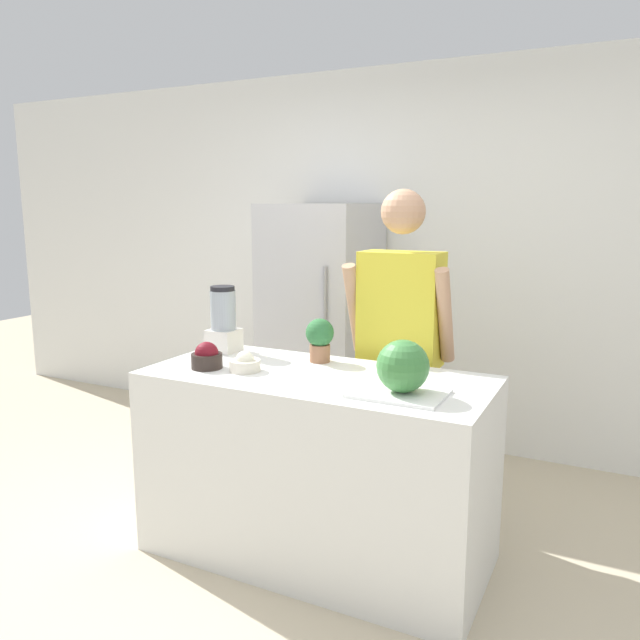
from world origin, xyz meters
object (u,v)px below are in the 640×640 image
Objects in this scene: refrigerator at (321,327)px; bowl_cherries at (207,357)px; person at (400,353)px; blender at (223,321)px; watermelon at (403,366)px; bowl_cream at (245,364)px; potted_plant at (320,338)px.

refrigerator reaches higher than bowl_cherries.
person is (0.83, -0.74, 0.06)m from refrigerator.
refrigerator is 1.11m from person.
bowl_cherries is 0.37m from blender.
watermelon is at bearing -16.26° from blender.
person reaches higher than bowl_cream.
watermelon is 0.79m from bowl_cream.
potted_plant is (0.43, 0.36, 0.07)m from bowl_cherries.
potted_plant is (0.52, -1.07, 0.18)m from refrigerator.
blender is at bearing -177.02° from potted_plant.
bowl_cream is 0.41m from potted_plant.
watermelon is at bearing -32.53° from potted_plant.
refrigerator reaches higher than potted_plant.
person is 1.01m from bowl_cherries.
refrigerator is at bearing 93.77° from bowl_cherries.
refrigerator is 1.44m from bowl_cherries.
bowl_cherries is at bearing -86.23° from refrigerator.
blender reaches higher than bowl_cream.
watermelon is (0.25, -0.69, 0.12)m from person.
refrigerator is 1.80m from watermelon.
bowl_cream is at bearing -129.50° from person.
blender is (-0.13, 0.33, 0.11)m from bowl_cherries.
refrigerator is at bearing 127.02° from watermelon.
blender is 1.61× the size of potted_plant.
blender is (-0.86, -0.36, 0.16)m from person.
person reaches higher than bowl_cherries.
watermelon reaches higher than bowl_cherries.
refrigerator is 11.27× the size of bowl_cherries.
person is 0.95m from blender.
bowl_cherries is at bearing -136.83° from person.
watermelon is at bearing -2.35° from bowl_cream.
refrigerator is 0.96× the size of person.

